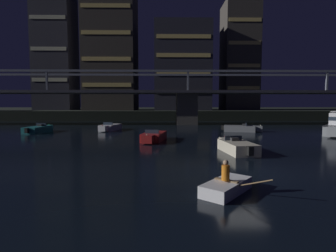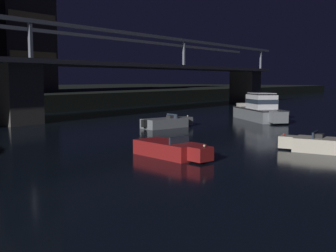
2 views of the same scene
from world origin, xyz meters
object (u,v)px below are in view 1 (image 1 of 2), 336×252
object	(u,v)px
dinghy_with_paddler	(226,186)
speedboat_mid_right	(154,137)
tower_central	(182,68)
speedboat_mid_center	(39,129)
tower_west_tall	(112,51)
speedboat_far_left	(110,127)
tower_west_low	(55,37)
speedboat_near_center	(241,128)
speedboat_far_center	(236,147)
tower_east_tall	(239,57)
river_bridge	(186,99)

from	to	relation	value
dinghy_with_paddler	speedboat_mid_right	bearing A→B (deg)	103.05
tower_central	speedboat_mid_center	xyz separation A→B (m)	(-20.49, -34.52, -12.48)
tower_west_tall	speedboat_far_left	world-z (taller)	tower_west_tall
tower_west_low	tower_central	size ratio (longest dim) A/B	1.74
speedboat_near_center	dinghy_with_paddler	world-z (taller)	dinghy_with_paddler
speedboat_mid_center	speedboat_far_center	bearing A→B (deg)	-33.38
tower_east_tall	dinghy_with_paddler	distance (m)	64.31
speedboat_far_center	speedboat_far_left	bearing A→B (deg)	127.37
dinghy_with_paddler	tower_east_tall	bearing A→B (deg)	73.79
speedboat_near_center	river_bridge	bearing A→B (deg)	114.81
tower_west_tall	dinghy_with_paddler	world-z (taller)	tower_west_tall
tower_central	speedboat_far_left	bearing A→B (deg)	-110.74
tower_west_low	speedboat_mid_right	bearing A→B (deg)	-58.50
river_bridge	speedboat_far_left	bearing A→B (deg)	-135.91
speedboat_far_left	speedboat_far_center	size ratio (longest dim) A/B	1.00
tower_central	dinghy_with_paddler	world-z (taller)	tower_central
tower_east_tall	speedboat_far_center	xyz separation A→B (m)	(-14.49, -50.78, -15.74)
tower_central	speedboat_near_center	xyz separation A→B (m)	(5.62, -33.71, -12.48)
speedboat_near_center	speedboat_far_center	size ratio (longest dim) A/B	0.99
speedboat_mid_center	speedboat_far_center	world-z (taller)	same
tower_central	speedboat_far_center	distance (m)	50.20
tower_east_tall	speedboat_far_left	size ratio (longest dim) A/B	5.41
speedboat_mid_right	speedboat_far_center	world-z (taller)	same
river_bridge	dinghy_with_paddler	size ratio (longest dim) A/B	37.16
speedboat_far_left	speedboat_mid_center	bearing A→B (deg)	-161.73
tower_west_tall	tower_central	world-z (taller)	tower_west_tall
river_bridge	tower_west_low	size ratio (longest dim) A/B	2.65
speedboat_far_left	dinghy_with_paddler	world-z (taller)	dinghy_with_paddler
tower_east_tall	tower_west_low	bearing A→B (deg)	-179.37
speedboat_near_center	speedboat_mid_center	xyz separation A→B (m)	(-26.11, -0.82, 0.00)
speedboat_far_center	speedboat_mid_center	bearing A→B (deg)	146.62
river_bridge	tower_central	world-z (taller)	tower_central
tower_west_low	tower_central	xyz separation A→B (m)	(32.54, -1.64, -8.08)
speedboat_near_center	speedboat_far_left	xyz separation A→B (m)	(-17.63, 1.98, 0.00)
tower_west_tall	speedboat_far_left	bearing A→B (deg)	-79.76
speedboat_near_center	speedboat_far_left	bearing A→B (deg)	173.59
tower_west_tall	speedboat_mid_center	size ratio (longest dim) A/B	5.72
river_bridge	tower_west_tall	size ratio (longest dim) A/B	3.36
tower_west_tall	tower_east_tall	bearing A→B (deg)	5.25
tower_west_low	tower_west_tall	bearing A→B (deg)	-9.49
tower_west_low	speedboat_near_center	distance (m)	55.93
speedboat_far_center	dinghy_with_paddler	bearing A→B (deg)	-107.75
tower_west_low	speedboat_far_center	size ratio (longest dim) A/B	7.23
speedboat_far_left	tower_central	bearing A→B (deg)	69.26
river_bridge	speedboat_far_center	size ratio (longest dim) A/B	19.20
tower_central	tower_east_tall	size ratio (longest dim) A/B	0.77
tower_west_tall	speedboat_near_center	bearing A→B (deg)	-54.75
tower_west_low	speedboat_mid_right	xyz separation A→B (m)	(26.98, -44.03, -20.56)
speedboat_mid_right	speedboat_far_center	distance (m)	8.96
speedboat_near_center	tower_central	bearing A→B (deg)	99.47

